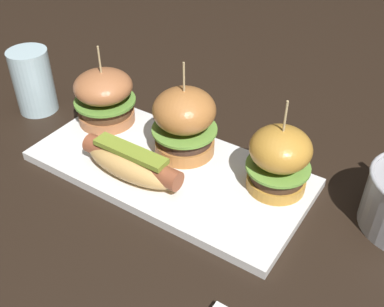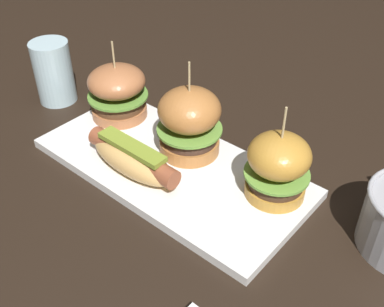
% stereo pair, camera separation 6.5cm
% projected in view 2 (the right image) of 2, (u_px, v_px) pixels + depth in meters
% --- Properties ---
extents(ground_plane, '(3.00, 3.00, 0.00)m').
position_uv_depth(ground_plane, '(171.00, 171.00, 0.70)').
color(ground_plane, black).
extents(platter_main, '(0.42, 0.20, 0.01)m').
position_uv_depth(platter_main, '(171.00, 167.00, 0.70)').
color(platter_main, white).
rests_on(platter_main, ground).
extents(hot_dog, '(0.16, 0.06, 0.05)m').
position_uv_depth(hot_dog, '(133.00, 158.00, 0.67)').
color(hot_dog, tan).
rests_on(hot_dog, platter_main).
extents(slider_left, '(0.10, 0.10, 0.14)m').
position_uv_depth(slider_left, '(117.00, 92.00, 0.77)').
color(slider_left, '#AE693F').
rests_on(slider_left, platter_main).
extents(slider_center, '(0.10, 0.10, 0.15)m').
position_uv_depth(slider_center, '(191.00, 122.00, 0.68)').
color(slider_center, '#B37038').
rests_on(slider_center, platter_main).
extents(slider_right, '(0.09, 0.09, 0.14)m').
position_uv_depth(slider_right, '(278.00, 166.00, 0.61)').
color(slider_right, '#C18832').
rests_on(slider_right, platter_main).
extents(water_glass, '(0.07, 0.07, 0.11)m').
position_uv_depth(water_glass, '(54.00, 72.00, 0.83)').
color(water_glass, silver).
rests_on(water_glass, ground).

